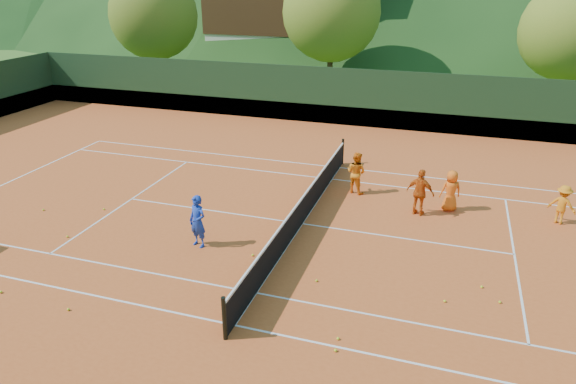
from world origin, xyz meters
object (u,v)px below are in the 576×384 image
(student_c, at_px, (451,191))
(tennis_net, at_px, (302,210))
(student_b, at_px, (420,192))
(coach, at_px, (198,221))
(chalet_mid, at_px, (488,6))
(student_a, at_px, (356,173))
(student_d, at_px, (562,205))

(student_c, relative_size, tennis_net, 0.12)
(student_b, bearing_deg, coach, 51.08)
(student_b, height_order, chalet_mid, chalet_mid)
(student_a, bearing_deg, student_b, 173.87)
(coach, relative_size, chalet_mid, 0.13)
(student_d, relative_size, chalet_mid, 0.10)
(student_c, bearing_deg, tennis_net, 9.28)
(coach, height_order, student_c, coach)
(student_b, xyz_separation_m, chalet_mid, (2.49, 32.12, 4.17))
(student_b, xyz_separation_m, student_d, (4.40, 0.76, -0.15))
(student_b, distance_m, tennis_net, 4.00)
(coach, xyz_separation_m, student_a, (3.63, 5.45, -0.03))
(student_c, xyz_separation_m, chalet_mid, (1.53, 31.44, 4.26))
(coach, height_order, tennis_net, coach)
(coach, height_order, student_d, coach)
(student_b, distance_m, student_d, 4.47)
(tennis_net, height_order, chalet_mid, chalet_mid)
(student_a, height_order, student_c, student_a)
(tennis_net, bearing_deg, coach, -137.01)
(student_c, bearing_deg, student_a, -29.94)
(student_d, distance_m, chalet_mid, 31.72)
(student_c, height_order, chalet_mid, chalet_mid)
(chalet_mid, bearing_deg, student_a, -98.97)
(student_d, bearing_deg, student_c, 24.80)
(coach, bearing_deg, chalet_mid, 95.41)
(student_c, bearing_deg, student_d, 160.75)
(coach, distance_m, student_d, 11.55)
(coach, xyz_separation_m, student_b, (6.02, 4.22, -0.00))
(student_c, height_order, tennis_net, student_c)
(student_a, distance_m, student_b, 2.69)
(student_b, relative_size, tennis_net, 0.13)
(student_a, bearing_deg, student_d, -162.84)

